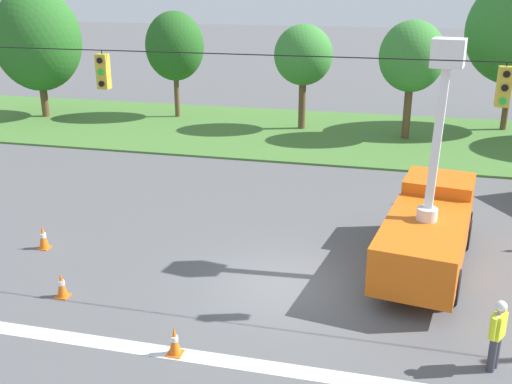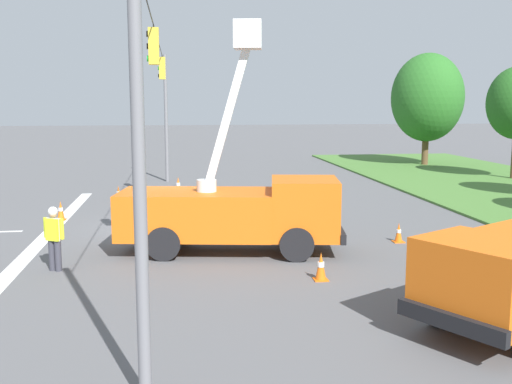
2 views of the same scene
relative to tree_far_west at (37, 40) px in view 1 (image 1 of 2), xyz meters
name	(u,v)px [view 1 (image 1 of 2)]	position (x,y,z in m)	size (l,w,h in m)	color
ground_plane	(285,285)	(19.23, -18.30, -4.87)	(200.00, 200.00, 0.00)	#565659
grass_verge	(346,135)	(19.23, -0.30, -4.82)	(56.00, 12.00, 0.10)	#477533
signal_gantry	(288,145)	(19.23, -18.30, -0.62)	(26.20, 0.33, 7.20)	slate
tree_far_west	(37,40)	(0.00, 0.00, 0.00)	(5.45, 5.01, 7.99)	brown
tree_west	(175,46)	(8.25, 1.95, -0.37)	(3.64, 3.45, 6.62)	brown
tree_centre	(303,56)	(16.51, 0.64, -0.55)	(3.33, 3.31, 6.07)	brown
tree_east	(412,57)	(22.49, -0.29, -0.34)	(3.47, 3.64, 6.45)	brown
utility_truck_bucket_lift	(429,225)	(23.22, -16.04, -3.49)	(3.29, 7.01, 6.88)	orange
road_worker	(497,331)	(24.61, -21.08, -3.87)	(0.41, 0.58, 1.77)	#383842
traffic_cone_foreground_right	(43,237)	(10.96, -17.69, -4.45)	(0.36, 0.36, 0.83)	orange
traffic_cone_mid_right	(175,341)	(17.33, -22.26, -4.50)	(0.36, 0.36, 0.75)	orange
traffic_cone_near_bucket	(62,285)	(13.26, -20.43, -4.49)	(0.36, 0.36, 0.76)	orange
traffic_cone_lane_edge_b	(407,197)	(22.63, -10.58, -4.55)	(0.36, 0.36, 0.65)	orange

